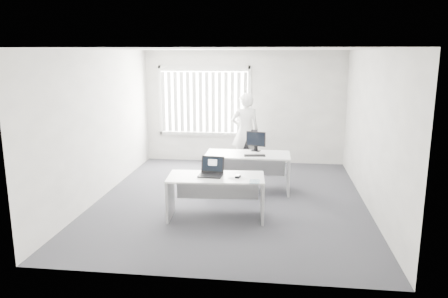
# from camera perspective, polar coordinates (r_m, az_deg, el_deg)

# --- Properties ---
(ground) EXTENTS (6.00, 6.00, 0.00)m
(ground) POSITION_cam_1_polar(r_m,az_deg,el_deg) (8.37, 0.88, -6.62)
(ground) COLOR #404047
(ground) RESTS_ON ground
(wall_back) EXTENTS (5.00, 0.02, 2.80)m
(wall_back) POSITION_cam_1_polar(r_m,az_deg,el_deg) (10.98, 2.61, 5.47)
(wall_back) COLOR silver
(wall_back) RESTS_ON ground
(wall_front) EXTENTS (5.00, 0.02, 2.80)m
(wall_front) POSITION_cam_1_polar(r_m,az_deg,el_deg) (5.12, -2.71, -2.74)
(wall_front) COLOR silver
(wall_front) RESTS_ON ground
(wall_left) EXTENTS (0.02, 6.00, 2.80)m
(wall_left) POSITION_cam_1_polar(r_m,az_deg,el_deg) (8.65, -15.80, 3.10)
(wall_left) COLOR silver
(wall_left) RESTS_ON ground
(wall_right) EXTENTS (0.02, 6.00, 2.80)m
(wall_right) POSITION_cam_1_polar(r_m,az_deg,el_deg) (8.15, 18.69, 2.35)
(wall_right) COLOR silver
(wall_right) RESTS_ON ground
(ceiling) EXTENTS (5.00, 6.00, 0.02)m
(ceiling) POSITION_cam_1_polar(r_m,az_deg,el_deg) (7.91, 0.95, 12.91)
(ceiling) COLOR white
(ceiling) RESTS_ON wall_back
(window) EXTENTS (2.32, 0.06, 1.76)m
(window) POSITION_cam_1_polar(r_m,az_deg,el_deg) (11.05, -2.61, 6.29)
(window) COLOR silver
(window) RESTS_ON wall_back
(blinds) EXTENTS (2.20, 0.10, 1.50)m
(blinds) POSITION_cam_1_polar(r_m,az_deg,el_deg) (10.99, -2.66, 6.10)
(blinds) COLOR silver
(blinds) RESTS_ON wall_back
(desk_near) EXTENTS (1.65, 0.86, 0.73)m
(desk_near) POSITION_cam_1_polar(r_m,az_deg,el_deg) (7.34, -1.05, -5.10)
(desk_near) COLOR silver
(desk_near) RESTS_ON ground
(desk_far) EXTENTS (1.68, 0.80, 0.76)m
(desk_far) POSITION_cam_1_polar(r_m,az_deg,el_deg) (8.78, 3.10, -1.98)
(desk_far) COLOR silver
(desk_far) RESTS_ON ground
(office_chair) EXTENTS (0.56, 0.56, 0.96)m
(office_chair) POSITION_cam_1_polar(r_m,az_deg,el_deg) (10.33, 3.16, -1.21)
(office_chair) COLOR black
(office_chair) RESTS_ON ground
(person) EXTENTS (0.75, 0.58, 1.83)m
(person) POSITION_cam_1_polar(r_m,az_deg,el_deg) (10.37, 2.80, 2.32)
(person) COLOR white
(person) RESTS_ON ground
(laptop) EXTENTS (0.42, 0.38, 0.30)m
(laptop) POSITION_cam_1_polar(r_m,az_deg,el_deg) (7.24, -1.80, -2.42)
(laptop) COLOR black
(laptop) RESTS_ON desk_near
(paper_sheet) EXTENTS (0.33, 0.30, 0.00)m
(paper_sheet) POSITION_cam_1_polar(r_m,az_deg,el_deg) (7.16, 1.77, -3.85)
(paper_sheet) COLOR white
(paper_sheet) RESTS_ON desk_near
(mouse) EXTENTS (0.09, 0.13, 0.05)m
(mouse) POSITION_cam_1_polar(r_m,az_deg,el_deg) (7.19, 1.82, -3.58)
(mouse) COLOR #BCBCBF
(mouse) RESTS_ON paper_sheet
(booklet) EXTENTS (0.16, 0.23, 0.01)m
(booklet) POSITION_cam_1_polar(r_m,az_deg,el_deg) (6.98, 4.02, -4.27)
(booklet) COLOR white
(booklet) RESTS_ON desk_near
(keyboard) EXTENTS (0.43, 0.18, 0.02)m
(keyboard) POSITION_cam_1_polar(r_m,az_deg,el_deg) (8.56, 4.03, -0.84)
(keyboard) COLOR black
(keyboard) RESTS_ON desk_far
(monitor) EXTENTS (0.42, 0.21, 0.40)m
(monitor) POSITION_cam_1_polar(r_m,az_deg,el_deg) (8.94, 4.19, 1.00)
(monitor) COLOR black
(monitor) RESTS_ON desk_far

